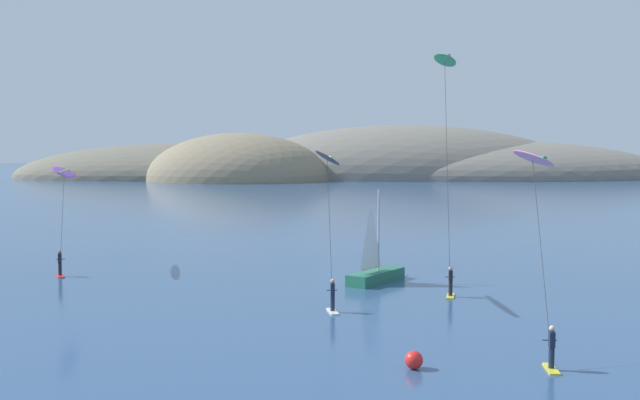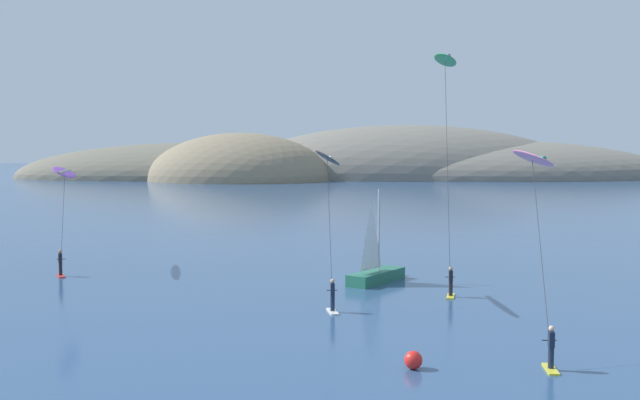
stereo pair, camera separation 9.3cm
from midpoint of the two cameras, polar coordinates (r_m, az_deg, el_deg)
The scene contains 7 objects.
headland_island at distance 188.55m, azimuth 3.15°, elevation 1.58°, with size 156.51×50.07×24.92m.
sailboat_near at distance 49.54m, azimuth 4.25°, elevation -5.08°, with size 4.27×5.38×5.70m.
kitesurfer_pink at distance 34.86m, azimuth 15.02°, elevation 2.00°, with size 1.95×7.73×8.33m.
kitesurfer_purple at distance 56.48m, azimuth -17.67°, elevation 1.50°, with size 2.51×7.24×6.98m.
kitesurfer_green at distance 48.47m, azimuth 8.97°, elevation 8.48°, with size 1.61×7.47×13.83m.
kitesurfer_black at distance 43.12m, azimuth 0.61°, elevation 2.34°, with size 1.66×7.12×8.20m.
marker_buoy at distance 31.14m, azimuth 6.74°, elevation -11.23°, with size 0.70×0.70×0.70m, color red.
Camera 2 is at (9.66, -16.87, 8.63)m, focal length 45.00 mm.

